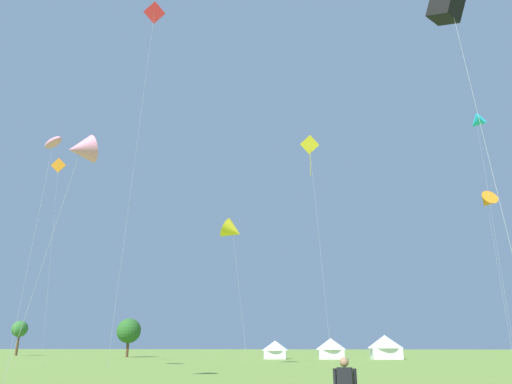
# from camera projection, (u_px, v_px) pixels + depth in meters

# --- Properties ---
(kite_pink_parafoil) EXTENTS (3.18, 3.58, 20.69)m
(kite_pink_parafoil) POSITION_uv_depth(u_px,v_px,m) (53.00, 143.00, 44.94)
(kite_pink_parafoil) COLOR pink
(kite_pink_parafoil) RESTS_ON ground
(kite_pink_delta) EXTENTS (3.19, 2.86, 14.62)m
(kite_pink_delta) POSITION_uv_depth(u_px,v_px,m) (81.00, 149.00, 29.58)
(kite_pink_delta) COLOR pink
(kite_pink_delta) RESTS_ON ground
(kite_yellow_diamond) EXTENTS (2.32, 2.32, 24.09)m
(kite_yellow_diamond) POSITION_uv_depth(u_px,v_px,m) (310.00, 149.00, 52.42)
(kite_yellow_diamond) COLOR yellow
(kite_yellow_diamond) RESTS_ON ground
(kite_cyan_delta) EXTENTS (2.85, 2.86, 30.42)m
(kite_cyan_delta) POSITION_uv_depth(u_px,v_px,m) (477.00, 123.00, 61.32)
(kite_cyan_delta) COLOR #1EB7CC
(kite_cyan_delta) RESTS_ON ground
(kite_yellow_delta) EXTENTS (3.22, 2.47, 15.33)m
(kite_yellow_delta) POSITION_uv_depth(u_px,v_px,m) (233.00, 231.00, 52.41)
(kite_yellow_delta) COLOR yellow
(kite_yellow_delta) RESTS_ON ground
(kite_orange_delta) EXTENTS (2.49, 2.98, 20.22)m
(kite_orange_delta) POSITION_uv_depth(u_px,v_px,m) (487.00, 202.00, 59.23)
(kite_orange_delta) COLOR orange
(kite_orange_delta) RESTS_ON ground
(kite_red_diamond) EXTENTS (2.33, 1.75, 36.11)m
(kite_red_diamond) POSITION_uv_depth(u_px,v_px,m) (154.00, 19.00, 49.45)
(kite_red_diamond) COLOR red
(kite_red_diamond) RESTS_ON ground
(kite_orange_diamond) EXTENTS (3.18, 2.18, 24.35)m
(kite_orange_diamond) POSITION_uv_depth(u_px,v_px,m) (58.00, 170.00, 59.45)
(kite_orange_diamond) COLOR orange
(kite_orange_diamond) RESTS_ON ground
(festival_tent_left) EXTENTS (3.88, 3.88, 2.52)m
(festival_tent_left) POSITION_uv_depth(u_px,v_px,m) (275.00, 349.00, 68.67)
(festival_tent_left) COLOR white
(festival_tent_left) RESTS_ON ground
(festival_tent_right) EXTENTS (4.37, 4.37, 2.84)m
(festival_tent_right) POSITION_uv_depth(u_px,v_px,m) (331.00, 348.00, 68.04)
(festival_tent_right) COLOR white
(festival_tent_right) RESTS_ON ground
(festival_tent_center) EXTENTS (5.01, 5.01, 3.26)m
(festival_tent_center) POSITION_uv_depth(u_px,v_px,m) (385.00, 346.00, 67.45)
(festival_tent_center) COLOR white
(festival_tent_center) RESTS_ON ground
(tree_distant_left) EXTENTS (3.94, 3.94, 6.11)m
(tree_distant_left) POSITION_uv_depth(u_px,v_px,m) (129.00, 331.00, 78.59)
(tree_distant_left) COLOR brown
(tree_distant_left) RESTS_ON ground
(tree_distant_right) EXTENTS (2.93, 2.93, 6.22)m
(tree_distant_right) POSITION_uv_depth(u_px,v_px,m) (20.00, 329.00, 89.37)
(tree_distant_right) COLOR brown
(tree_distant_right) RESTS_ON ground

